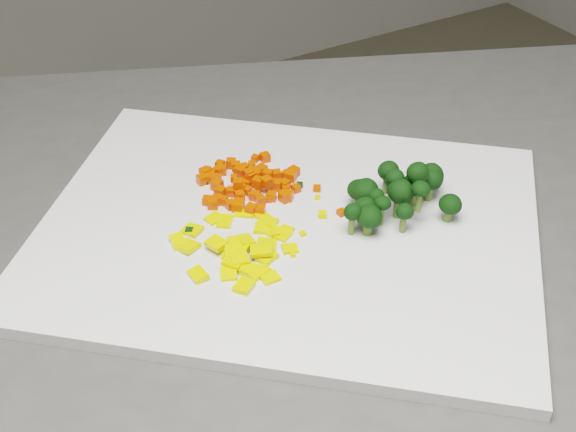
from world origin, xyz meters
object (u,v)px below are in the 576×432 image
cutting_board (288,230)px  carrot_pile (249,173)px  broccoli_pile (409,191)px  pepper_pile (237,247)px

cutting_board → carrot_pile: 0.08m
broccoli_pile → carrot_pile: bearing=131.2°
broccoli_pile → cutting_board: bearing=157.0°
carrot_pile → pepper_pile: carrot_pile is taller
cutting_board → pepper_pile: (-0.06, -0.01, 0.01)m
cutting_board → carrot_pile: size_ratio=4.50×
cutting_board → carrot_pile: (-0.00, 0.08, 0.02)m
cutting_board → carrot_pile: carrot_pile is taller
pepper_pile → broccoli_pile: 0.17m
carrot_pile → broccoli_pile: 0.16m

